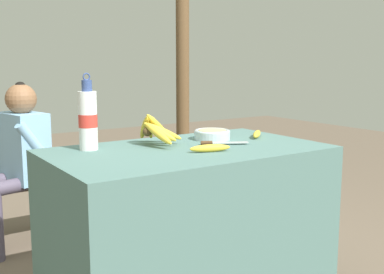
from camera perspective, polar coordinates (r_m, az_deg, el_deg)
The scene contains 11 objects.
market_counter at distance 2.31m, azimuth -0.49°, elevation -11.11°, with size 1.26×0.73×0.80m.
banana_bunch_ripe at distance 2.28m, azimuth -4.35°, elevation 0.82°, with size 0.20×0.32×0.16m.
serving_bowl at distance 2.44m, azimuth 2.41°, elevation 0.37°, with size 0.18×0.18×0.05m.
water_bottle at distance 2.19m, azimuth -12.24°, elevation 2.09°, with size 0.08×0.08×0.34m.
loose_banana_front at distance 2.11m, azimuth 2.15°, elevation -1.32°, with size 0.19×0.09×0.03m.
loose_banana_side at distance 2.53m, azimuth 7.69°, elevation 0.35°, with size 0.16×0.15×0.03m.
knife at distance 2.29m, azimuth 3.05°, elevation -0.69°, with size 0.21×0.13×0.02m.
wooden_bench at distance 3.37m, azimuth -16.16°, elevation -5.76°, with size 1.33×0.32×0.43m.
seated_vendor at distance 3.21m, azimuth -20.07°, elevation -1.82°, with size 0.45×0.42×1.06m.
banana_bunch_green at distance 3.48m, azimuth -9.97°, elevation -2.81°, with size 0.18×0.30×0.12m.
support_post_far at distance 3.90m, azimuth -1.14°, elevation 11.86°, with size 0.11×0.11×2.77m.
Camera 1 is at (-1.18, -1.81, 1.19)m, focal length 45.00 mm.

